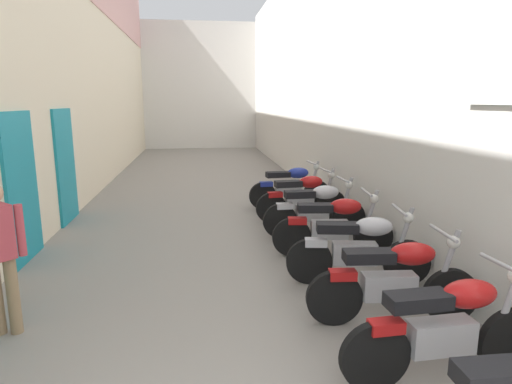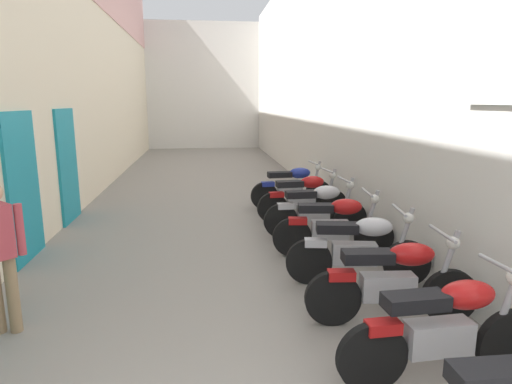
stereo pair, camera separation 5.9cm
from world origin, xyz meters
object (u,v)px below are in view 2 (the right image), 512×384
object	(u,v)px
motorcycle_seventh	(304,196)
motorcycle_fifth	(334,225)
motorcycle_fourth	(359,248)
motorcycle_eighth	(292,186)
motorcycle_third	(394,280)
motorcycle_sixth	(317,208)
motorcycle_second	(445,328)

from	to	relation	value
motorcycle_seventh	motorcycle_fifth	bearing A→B (deg)	-90.00
motorcycle_fourth	motorcycle_eighth	distance (m)	4.22
motorcycle_seventh	motorcycle_eighth	distance (m)	1.11
motorcycle_third	motorcycle_sixth	distance (m)	3.15
motorcycle_third	motorcycle_fifth	size ratio (longest dim) A/B	1.00
motorcycle_third	motorcycle_sixth	bearing A→B (deg)	90.00
motorcycle_second	motorcycle_third	xyz separation A→B (m)	(-0.00, 1.00, 0.00)
motorcycle_third	motorcycle_fourth	bearing A→B (deg)	90.01
motorcycle_fourth	motorcycle_seventh	size ratio (longest dim) A/B	0.99
motorcycle_second	motorcycle_sixth	bearing A→B (deg)	90.00
motorcycle_second	motorcycle_fifth	bearing A→B (deg)	90.00
motorcycle_second	motorcycle_third	size ratio (longest dim) A/B	1.00
motorcycle_seventh	motorcycle_fourth	bearing A→B (deg)	-90.00
motorcycle_second	motorcycle_fourth	size ratio (longest dim) A/B	1.01
motorcycle_third	motorcycle_seventh	bearing A→B (deg)	90.00
motorcycle_sixth	motorcycle_second	bearing A→B (deg)	-90.00
motorcycle_second	motorcycle_seventh	size ratio (longest dim) A/B	1.00
motorcycle_third	motorcycle_fourth	world-z (taller)	same
motorcycle_fifth	motorcycle_sixth	xyz separation A→B (m)	(0.00, 1.04, 0.00)
motorcycle_fifth	motorcycle_eighth	size ratio (longest dim) A/B	1.00
motorcycle_fifth	motorcycle_sixth	bearing A→B (deg)	90.00
motorcycle_fourth	motorcycle_seventh	bearing A→B (deg)	90.00
motorcycle_eighth	motorcycle_fifth	bearing A→B (deg)	-90.00
motorcycle_third	motorcycle_fourth	distance (m)	1.03
motorcycle_eighth	motorcycle_seventh	bearing A→B (deg)	-90.00
motorcycle_sixth	motorcycle_seventh	world-z (taller)	same
motorcycle_fourth	motorcycle_fifth	distance (m)	1.08
motorcycle_fourth	motorcycle_fifth	xyz separation A→B (m)	(0.00, 1.08, 0.00)
motorcycle_fifth	motorcycle_seventh	size ratio (longest dim) A/B	1.00
motorcycle_fifth	motorcycle_third	bearing A→B (deg)	-90.00
motorcycle_fourth	motorcycle_sixth	xyz separation A→B (m)	(0.00, 2.12, 0.00)
motorcycle_third	motorcycle_fifth	distance (m)	2.11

